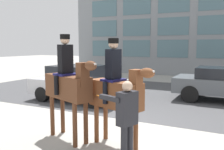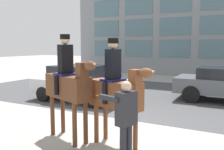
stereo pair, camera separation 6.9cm
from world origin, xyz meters
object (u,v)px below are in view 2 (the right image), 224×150
Objects in this scene: mounted_horse_lead at (68,84)px; pedestrian_bystander at (125,117)px; mounted_horse_companion at (116,91)px; street_car_near_lane at (79,83)px.

mounted_horse_lead is 1.55× the size of pedestrian_bystander.
mounted_horse_lead is 1.04× the size of mounted_horse_companion.
mounted_horse_lead reaches higher than street_car_near_lane.
mounted_horse_lead is 1.24m from mounted_horse_companion.
pedestrian_bystander is 6.15m from street_car_near_lane.
mounted_horse_lead is 1.98m from pedestrian_bystander.
mounted_horse_companion is 1.07m from pedestrian_bystander.
mounted_horse_companion is 1.49× the size of pedestrian_bystander.
mounted_horse_lead is at bearing -0.23° from pedestrian_bystander.
mounted_horse_companion reaches higher than street_car_near_lane.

